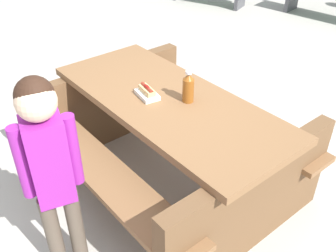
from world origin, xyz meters
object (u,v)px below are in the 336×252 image
at_px(hotdog_tray, 147,93).
at_px(child_in_coat, 49,161).
at_px(soda_bottle, 188,88).
at_px(picnic_table, 168,135).

xyz_separation_m(hotdog_tray, child_in_coat, (-0.11, 0.88, 0.04)).
bearing_deg(child_in_coat, soda_bottle, -98.02).
distance_m(picnic_table, child_in_coat, 1.02).
distance_m(picnic_table, hotdog_tray, 0.37).
distance_m(soda_bottle, child_in_coat, 1.01).
bearing_deg(hotdog_tray, soda_bottle, -154.08).
bearing_deg(soda_bottle, picnic_table, 22.90).
distance_m(hotdog_tray, child_in_coat, 0.89).
xyz_separation_m(soda_bottle, hotdog_tray, (0.25, 0.12, -0.07)).
bearing_deg(picnic_table, child_in_coat, 89.05).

